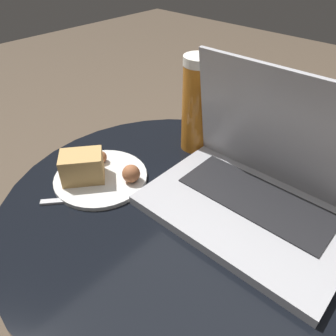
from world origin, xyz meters
The scene contains 6 objects.
ground_plane centered at (0.00, 0.00, 0.00)m, with size 6.00×6.00×0.00m, color brown.
table centered at (0.00, 0.00, 0.34)m, with size 0.67×0.67×0.49m.
laptop centered at (0.12, 0.10, 0.54)m, with size 0.37×0.25×0.25m.
beer_glass centered at (-0.10, 0.18, 0.60)m, with size 0.07×0.07×0.22m.
snack_plate centered at (-0.17, -0.06, 0.51)m, with size 0.19×0.19×0.07m.
fork centered at (-0.13, -0.10, 0.49)m, with size 0.12×0.14×0.01m.
Camera 1 is at (0.30, -0.35, 0.92)m, focal length 35.00 mm.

